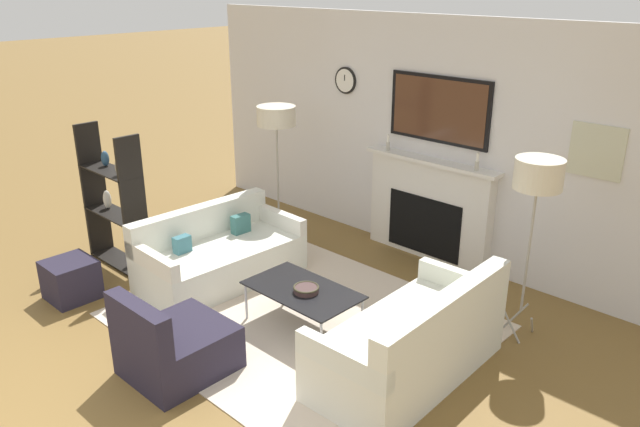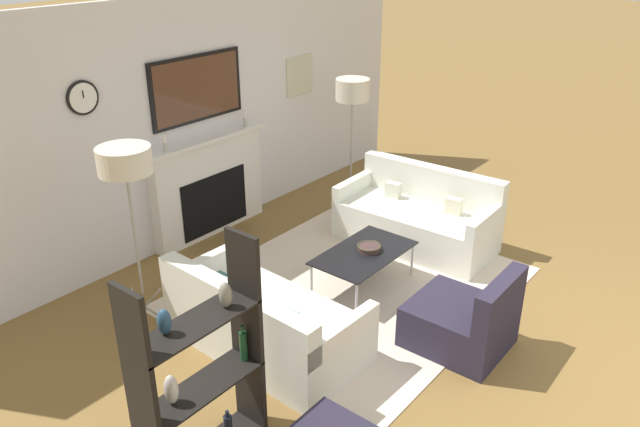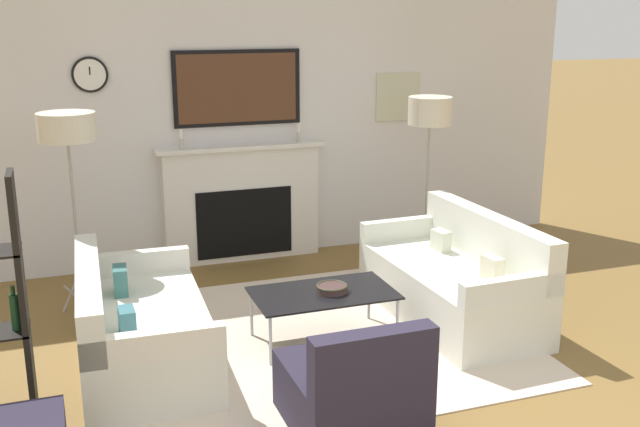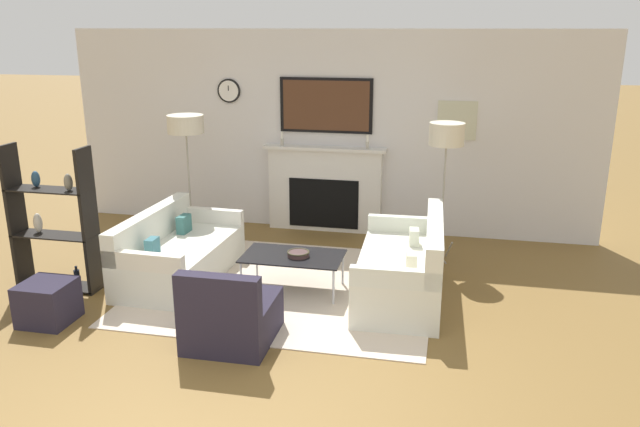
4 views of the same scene
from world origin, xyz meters
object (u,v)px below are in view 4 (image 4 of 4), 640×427
decorative_bowl (298,254)px  coffee_table (293,258)px  ottoman (48,302)px  couch_left (177,255)px  couch_right (404,270)px  shelf_unit (54,222)px  floor_lamp_left (186,126)px  armchair (231,317)px  floor_lamp_right (447,136)px

decorative_bowl → coffee_table: bearing=165.6°
ottoman → couch_left: bearing=60.3°
couch_left → couch_right: size_ratio=0.98×
decorative_bowl → ottoman: size_ratio=0.52×
couch_left → shelf_unit: 1.33m
couch_right → decorative_bowl: (-1.11, -0.09, 0.13)m
couch_left → ottoman: (-0.74, -1.29, -0.06)m
couch_left → couch_right: bearing=-0.0°
couch_right → floor_lamp_left: (-2.87, 1.19, 1.23)m
floor_lamp_left → ottoman: size_ratio=3.65×
coffee_table → floor_lamp_left: 2.42m
armchair → ottoman: armchair is taller
coffee_table → shelf_unit: size_ratio=0.68×
decorative_bowl → floor_lamp_left: bearing=143.9°
floor_lamp_left → shelf_unit: bearing=-114.3°
armchair → couch_right: bearing=42.5°
shelf_unit → ottoman: (0.38, -0.76, -0.54)m
decorative_bowl → floor_lamp_right: floor_lamp_right is taller
couch_left → floor_lamp_right: bearing=22.6°
armchair → floor_lamp_right: size_ratio=0.49×
couch_right → armchair: (-1.43, -1.31, -0.05)m
floor_lamp_left → shelf_unit: size_ratio=1.07×
coffee_table → floor_lamp_right: 2.28m
shelf_unit → ottoman: shelf_unit is taller
couch_left → floor_lamp_left: 1.77m
floor_lamp_right → floor_lamp_left: bearing=180.0°
floor_lamp_right → couch_right: bearing=-105.9°
floor_lamp_left → decorative_bowl: bearing=-36.1°
coffee_table → floor_lamp_right: (1.51, 1.27, 1.14)m
couch_right → shelf_unit: 3.72m
couch_right → floor_lamp_left: size_ratio=1.06×
armchair → floor_lamp_left: 3.16m
armchair → floor_lamp_right: bearing=54.8°
decorative_bowl → shelf_unit: (-2.55, -0.44, 0.31)m
couch_left → armchair: armchair is taller
coffee_table → ottoman: 2.43m
shelf_unit → ottoman: 1.01m
floor_lamp_right → ottoman: floor_lamp_right is taller
ottoman → floor_lamp_left: bearing=80.9°
couch_left → shelf_unit: bearing=-154.5°
couch_right → armchair: couch_right is taller
floor_lamp_left → coffee_table: bearing=-36.8°
armchair → coffee_table: size_ratio=0.77×
floor_lamp_left → floor_lamp_right: floor_lamp_right is taller
coffee_table → floor_lamp_right: bearing=40.1°
shelf_unit → floor_lamp_right: bearing=23.4°
coffee_table → floor_lamp_left: bearing=143.2°
couch_right → shelf_unit: bearing=-171.7°
couch_right → coffee_table: size_ratio=1.66×
decorative_bowl → ottoman: bearing=-151.0°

